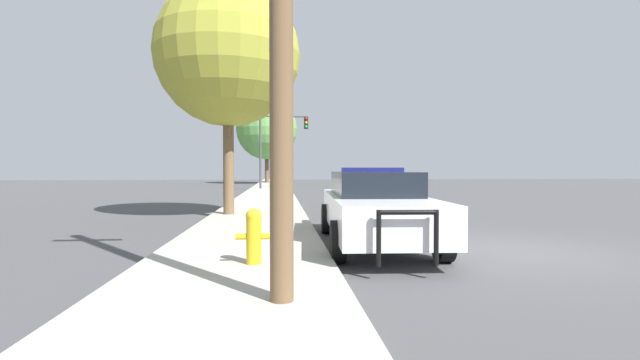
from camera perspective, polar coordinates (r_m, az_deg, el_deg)
ground_plane at (r=9.01m, az=24.49°, el=-8.60°), size 110.00×110.00×0.00m
sidewalk_left at (r=7.85m, az=-10.28°, el=-9.50°), size 3.00×110.00×0.13m
police_car at (r=8.86m, az=7.22°, el=-3.42°), size 2.22×5.50×1.59m
fire_hydrant at (r=6.55m, az=-8.82°, el=-7.17°), size 0.54×0.24×0.84m
traffic_light at (r=31.73m, az=-5.48°, el=5.80°), size 3.59×0.35×5.45m
car_background_oncoming at (r=35.91m, az=5.92°, el=0.13°), size 2.27×4.71×1.34m
tree_sidewalk_near at (r=14.25m, az=-12.17°, el=16.01°), size 4.51×4.51×7.28m
tree_sidewalk_far at (r=45.43m, az=-7.13°, el=6.76°), size 6.37×6.37×8.81m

